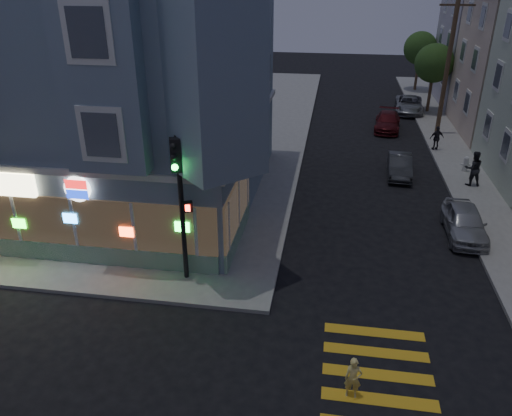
% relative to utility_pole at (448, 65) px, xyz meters
% --- Properties ---
extents(ground, '(120.00, 120.00, 0.00)m').
position_rel_utility_pole_xyz_m(ground, '(-12.00, -24.00, -4.80)').
color(ground, black).
rests_on(ground, ground).
extents(sidewalk_nw, '(33.00, 42.00, 0.15)m').
position_rel_utility_pole_xyz_m(sidewalk_nw, '(-25.50, -1.00, -4.72)').
color(sidewalk_nw, gray).
rests_on(sidewalk_nw, ground).
extents(corner_building, '(14.60, 14.60, 11.40)m').
position_rel_utility_pole_xyz_m(corner_building, '(-18.00, -13.02, 1.02)').
color(corner_building, gray).
rests_on(corner_building, sidewalk_nw).
extents(utility_pole, '(2.20, 0.30, 9.00)m').
position_rel_utility_pole_xyz_m(utility_pole, '(0.00, 0.00, 0.00)').
color(utility_pole, '#4C3826').
rests_on(utility_pole, sidewalk_ne).
extents(street_tree_near, '(3.00, 3.00, 5.30)m').
position_rel_utility_pole_xyz_m(street_tree_near, '(0.20, 6.00, -0.86)').
color(street_tree_near, '#4C3826').
rests_on(street_tree_near, sidewalk_ne).
extents(street_tree_far, '(3.00, 3.00, 5.30)m').
position_rel_utility_pole_xyz_m(street_tree_far, '(0.20, 14.00, -0.86)').
color(street_tree_far, '#4C3826').
rests_on(street_tree_far, sidewalk_ne).
extents(running_child, '(0.47, 0.32, 1.28)m').
position_rel_utility_pole_xyz_m(running_child, '(-6.27, -25.17, -4.16)').
color(running_child, '#EAD877').
rests_on(running_child, ground).
extents(pedestrian_a, '(1.00, 0.83, 1.89)m').
position_rel_utility_pole_xyz_m(pedestrian_a, '(0.24, -9.43, -3.70)').
color(pedestrian_a, black).
rests_on(pedestrian_a, sidewalk_ne).
extents(pedestrian_b, '(0.97, 0.60, 1.53)m').
position_rel_utility_pole_xyz_m(pedestrian_b, '(-0.70, -3.75, -3.88)').
color(pedestrian_b, '#232028').
rests_on(pedestrian_b, sidewalk_ne).
extents(parked_car_a, '(1.65, 3.97, 1.34)m').
position_rel_utility_pole_xyz_m(parked_car_a, '(-1.30, -15.08, -4.13)').
color(parked_car_a, '#ABAFB3').
rests_on(parked_car_a, ground).
extents(parked_car_b, '(1.46, 3.68, 1.19)m').
position_rel_utility_pole_xyz_m(parked_car_b, '(-3.40, -8.28, -4.20)').
color(parked_car_b, '#36383B').
rests_on(parked_car_b, ground).
extents(parked_car_c, '(2.20, 4.41, 1.23)m').
position_rel_utility_pole_xyz_m(parked_car_c, '(-3.40, 0.66, -4.18)').
color(parked_car_c, '#521217').
rests_on(parked_car_c, ground).
extents(parked_car_d, '(2.48, 4.78, 1.29)m').
position_rel_utility_pole_xyz_m(parked_car_d, '(-1.30, 5.86, -4.15)').
color(parked_car_d, gray).
rests_on(parked_car_d, ground).
extents(traffic_signal, '(0.70, 0.62, 5.57)m').
position_rel_utility_pole_xyz_m(traffic_signal, '(-12.36, -20.52, -0.88)').
color(traffic_signal, black).
rests_on(traffic_signal, sidewalk_nw).
extents(fire_hydrant, '(0.51, 0.30, 0.89)m').
position_rel_utility_pole_xyz_m(fire_hydrant, '(0.36, -7.38, -4.18)').
color(fire_hydrant, silver).
rests_on(fire_hydrant, sidewalk_ne).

